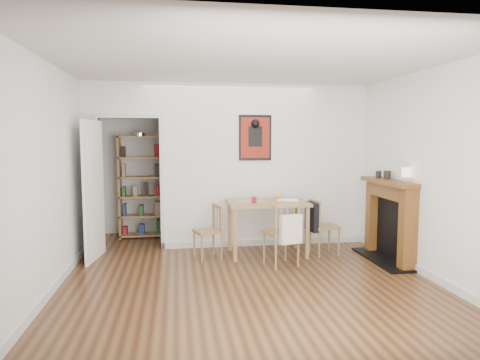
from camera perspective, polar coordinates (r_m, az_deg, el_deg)
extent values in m
plane|color=brown|center=(5.71, 0.43, -12.20)|extent=(5.20, 5.20, 0.00)
plane|color=silver|center=(8.03, -2.44, 2.43)|extent=(4.50, 0.00, 4.50)
plane|color=silver|center=(2.93, 8.37, -3.27)|extent=(4.50, 0.00, 4.50)
plane|color=silver|center=(5.57, -23.09, 0.56)|extent=(0.00, 5.20, 5.20)
plane|color=silver|center=(6.21, 21.41, 1.10)|extent=(0.00, 5.20, 5.20)
plane|color=beige|center=(5.50, 0.45, 14.54)|extent=(5.20, 5.20, 0.00)
cube|color=silver|center=(6.93, 3.35, 1.92)|extent=(3.35, 0.10, 2.60)
cube|color=silver|center=(6.90, -19.17, 1.60)|extent=(0.25, 0.10, 2.60)
cube|color=silver|center=(6.83, -14.63, 10.30)|extent=(0.90, 0.10, 0.55)
cube|color=silver|center=(6.91, -18.32, -0.66)|extent=(0.06, 0.14, 2.05)
cube|color=silver|center=(6.81, -10.34, -0.55)|extent=(0.06, 0.14, 2.05)
cube|color=silver|center=(7.06, 3.39, -8.28)|extent=(3.35, 0.02, 0.10)
cube|color=silver|center=(5.25, -24.12, -13.75)|extent=(0.02, 4.00, 0.10)
cube|color=silver|center=(5.93, 23.82, -11.51)|extent=(0.02, 4.00, 0.10)
cube|color=white|center=(6.45, -18.94, -1.33)|extent=(0.15, 0.80, 2.00)
cube|color=black|center=(6.82, 2.03, 5.65)|extent=(0.52, 0.02, 0.72)
cube|color=maroon|center=(6.81, 2.05, 5.65)|extent=(0.46, 0.00, 0.64)
cube|color=olive|center=(6.38, 3.64, -3.06)|extent=(1.18, 0.75, 0.04)
cube|color=olive|center=(6.07, -0.66, -7.39)|extent=(0.05, 0.05, 0.76)
cube|color=olive|center=(6.30, 8.94, -6.98)|extent=(0.05, 0.05, 0.76)
cube|color=olive|center=(6.67, -1.39, -6.19)|extent=(0.05, 0.05, 0.76)
cube|color=olive|center=(6.88, 7.39, -5.87)|extent=(0.05, 0.05, 0.76)
cube|color=black|center=(6.47, 9.52, -4.84)|extent=(0.13, 0.35, 0.43)
cube|color=beige|center=(5.70, 6.65, -6.48)|extent=(0.32, 0.18, 0.38)
cube|color=olive|center=(7.74, -15.73, -0.85)|extent=(0.04, 0.30, 1.80)
cube|color=olive|center=(7.68, -10.38, -0.78)|extent=(0.04, 0.30, 1.80)
cube|color=olive|center=(7.85, -12.92, -7.10)|extent=(0.76, 0.30, 0.03)
cube|color=olive|center=(7.73, -13.04, -2.15)|extent=(0.76, 0.30, 0.03)
cube|color=olive|center=(7.66, -13.21, 5.62)|extent=(0.76, 0.30, 0.03)
cube|color=maroon|center=(7.70, -13.07, -0.82)|extent=(0.66, 0.25, 0.25)
cube|color=brown|center=(6.05, 21.49, -6.18)|extent=(0.20, 0.16, 1.10)
cube|color=brown|center=(6.91, 17.38, -4.61)|extent=(0.20, 0.16, 1.10)
cube|color=brown|center=(6.38, 19.23, -0.24)|extent=(0.30, 1.21, 0.06)
cube|color=brown|center=(6.41, 19.43, -1.39)|extent=(0.20, 0.85, 0.20)
cube|color=black|center=(6.53, 19.74, -6.18)|extent=(0.08, 0.81, 0.88)
cube|color=black|center=(6.57, 18.67, -9.96)|extent=(0.45, 1.25, 0.03)
cylinder|color=maroon|center=(6.22, 1.89, -2.66)|extent=(0.07, 0.07, 0.09)
sphere|color=orange|center=(6.55, 5.15, -2.28)|extent=(0.09, 0.09, 0.09)
cube|color=#BFB79D|center=(6.40, 1.48, -2.82)|extent=(0.43, 0.36, 0.00)
cube|color=white|center=(6.52, 6.33, -2.64)|extent=(0.37, 0.30, 0.02)
cylinder|color=silver|center=(6.06, 21.29, 0.02)|extent=(0.06, 0.06, 0.07)
cylinder|color=#F3E5CA|center=(6.05, 21.32, 0.97)|extent=(0.13, 0.13, 0.13)
cylinder|color=black|center=(6.49, 19.04, 0.65)|extent=(0.10, 0.10, 0.12)
cylinder|color=black|center=(6.63, 17.98, 0.72)|extent=(0.08, 0.08, 0.10)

